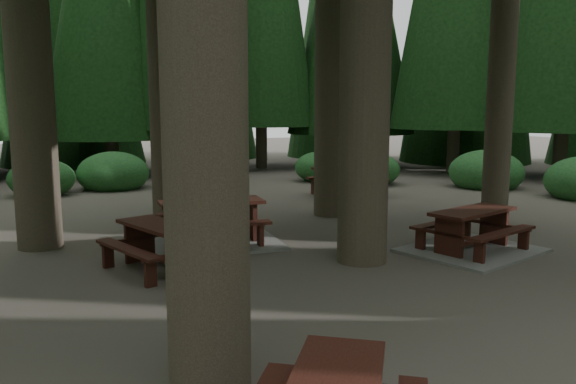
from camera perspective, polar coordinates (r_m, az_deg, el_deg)
name	(u,v)px	position (r m, az deg, el deg)	size (l,w,h in m)	color
ground	(325,269)	(9.19, 3.83, -7.84)	(80.00, 80.00, 0.00)	#564E46
picnic_table_a	(472,237)	(10.75, 18.19, -4.41)	(2.71, 2.44, 0.78)	gray
picnic_table_b	(160,240)	(9.27, -12.84, -4.73)	(1.87, 2.08, 0.75)	#381510
picnic_table_c	(212,228)	(10.92, -7.72, -3.69)	(2.67, 2.28, 0.85)	gray
picnic_table_d	(347,177)	(16.83, 5.99, 1.54)	(2.12, 1.76, 0.87)	#381510
shrub_ring	(341,232)	(10.06, 5.41, -4.08)	(23.86, 24.64, 1.49)	#1C542B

